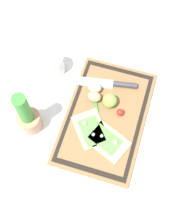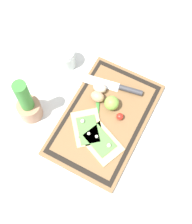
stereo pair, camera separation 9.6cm
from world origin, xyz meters
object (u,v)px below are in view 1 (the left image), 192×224
at_px(egg_pink, 95,87).
at_px(cherry_tomato_red, 120,112).
at_px(lime, 110,101).
at_px(pizza_slice_near, 107,141).
at_px(pizza_slice_far, 91,129).
at_px(knife, 114,84).
at_px(herb_pot, 27,117).
at_px(sauce_jar, 55,65).
at_px(egg_brown, 94,97).

xyz_separation_m(egg_pink, cherry_tomato_red, (-0.07, -0.13, -0.01)).
bearing_deg(lime, pizza_slice_near, -166.86).
bearing_deg(lime, pizza_slice_far, 163.14).
distance_m(pizza_slice_near, knife, 0.25).
relative_size(pizza_slice_far, cherry_tomato_red, 6.45).
distance_m(pizza_slice_far, cherry_tomato_red, 0.14).
xyz_separation_m(egg_pink, lime, (-0.04, -0.08, 0.01)).
height_order(lime, cherry_tomato_red, lime).
relative_size(knife, egg_pink, 5.02).
distance_m(pizza_slice_near, egg_pink, 0.23).
bearing_deg(herb_pot, pizza_slice_far, -79.58).
relative_size(pizza_slice_far, lime, 3.13).
bearing_deg(egg_pink, pizza_slice_far, -168.28).
bearing_deg(cherry_tomato_red, pizza_slice_far, 137.10).
height_order(pizza_slice_far, lime, lime).
bearing_deg(lime, sauce_jar, 69.77).
xyz_separation_m(egg_brown, sauce_jar, (0.10, 0.20, -0.00)).
bearing_deg(cherry_tomato_red, sauce_jar, 68.03).
distance_m(pizza_slice_near, herb_pot, 0.32).
bearing_deg(knife, pizza_slice_far, 170.73).
relative_size(egg_brown, herb_pot, 0.24).
bearing_deg(egg_pink, herb_pot, 137.49).
bearing_deg(egg_brown, egg_pink, 15.40).
bearing_deg(lime, knife, 2.21).
xyz_separation_m(pizza_slice_far, herb_pot, (-0.04, 0.23, 0.06)).
relative_size(pizza_slice_near, cherry_tomato_red, 6.39).
relative_size(herb_pot, sauce_jar, 2.65).
bearing_deg(knife, lime, -177.79).
relative_size(egg_brown, sauce_jar, 0.63).
xyz_separation_m(egg_brown, herb_pot, (-0.18, 0.21, 0.04)).
height_order(knife, herb_pot, herb_pot).
distance_m(pizza_slice_near, sauce_jar, 0.40).
relative_size(knife, herb_pot, 1.20).
distance_m(knife, lime, 0.09).
height_order(egg_brown, lime, lime).
bearing_deg(cherry_tomato_red, lime, 59.83).
distance_m(knife, sauce_jar, 0.27).
distance_m(herb_pot, sauce_jar, 0.28).
relative_size(pizza_slice_near, pizza_slice_far, 0.99).
relative_size(cherry_tomato_red, herb_pot, 0.12).
distance_m(egg_brown, sauce_jar, 0.23).
xyz_separation_m(pizza_slice_near, herb_pot, (-0.02, 0.31, 0.06)).
bearing_deg(egg_brown, knife, -34.69).
relative_size(pizza_slice_far, egg_pink, 3.26).
bearing_deg(knife, pizza_slice_near, -170.76).
xyz_separation_m(egg_brown, egg_pink, (0.04, 0.01, 0.00)).
height_order(pizza_slice_near, knife, pizza_slice_near).
distance_m(pizza_slice_near, egg_brown, 0.19).
distance_m(pizza_slice_near, lime, 0.16).
distance_m(cherry_tomato_red, sauce_jar, 0.35).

